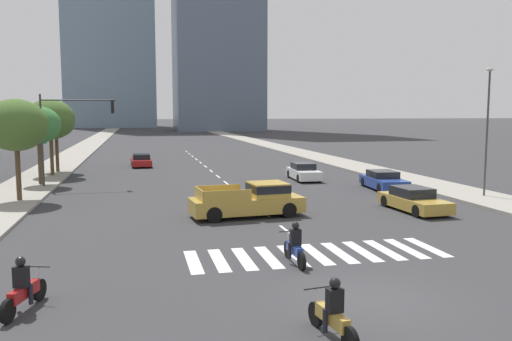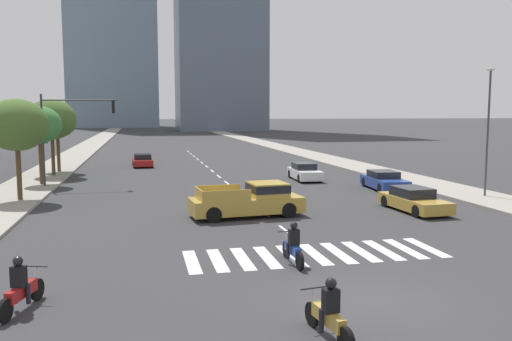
{
  "view_description": "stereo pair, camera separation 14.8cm",
  "coord_description": "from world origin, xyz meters",
  "px_view_note": "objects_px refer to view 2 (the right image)",
  "views": [
    {
      "loc": [
        -6.29,
        -12.91,
        5.17
      ],
      "look_at": [
        0.0,
        14.81,
        2.0
      ],
      "focal_mm": 36.66,
      "sensor_mm": 36.0,
      "label": 1
    },
    {
      "loc": [
        -6.14,
        -12.94,
        5.17
      ],
      "look_at": [
        0.0,
        14.81,
        2.0
      ],
      "focal_mm": 36.66,
      "sensor_mm": 36.0,
      "label": 2
    }
  ],
  "objects_px": {
    "sedan_blue_0": "(384,181)",
    "sedan_red_2": "(142,161)",
    "traffic_signal_far": "(70,123)",
    "sedan_white_1": "(305,172)",
    "motorcycle_lead": "(329,315)",
    "motorcycle_third": "(293,247)",
    "street_tree_third": "(51,119)",
    "sedan_gold_3": "(414,200)",
    "street_tree_nearest": "(17,125)",
    "street_tree_second": "(39,125)",
    "motorcycle_trailing": "(21,289)",
    "street_tree_fourth": "(57,122)",
    "pickup_truck": "(252,200)",
    "street_lamp_east": "(488,123)"
  },
  "relations": [
    {
      "from": "motorcycle_third",
      "to": "street_tree_third",
      "type": "bearing_deg",
      "value": 22.43
    },
    {
      "from": "motorcycle_third",
      "to": "sedan_blue_0",
      "type": "distance_m",
      "value": 18.92
    },
    {
      "from": "street_tree_fourth",
      "to": "sedan_blue_0",
      "type": "bearing_deg",
      "value": -33.21
    },
    {
      "from": "traffic_signal_far",
      "to": "street_tree_second",
      "type": "relative_size",
      "value": 1.15
    },
    {
      "from": "motorcycle_trailing",
      "to": "traffic_signal_far",
      "type": "xyz_separation_m",
      "value": [
        -1.55,
        23.61,
        3.88
      ]
    },
    {
      "from": "pickup_truck",
      "to": "sedan_red_2",
      "type": "relative_size",
      "value": 1.26
    },
    {
      "from": "street_tree_nearest",
      "to": "sedan_blue_0",
      "type": "bearing_deg",
      "value": 0.15
    },
    {
      "from": "motorcycle_lead",
      "to": "traffic_signal_far",
      "type": "distance_m",
      "value": 28.64
    },
    {
      "from": "motorcycle_lead",
      "to": "sedan_blue_0",
      "type": "distance_m",
      "value": 24.45
    },
    {
      "from": "motorcycle_lead",
      "to": "sedan_blue_0",
      "type": "xyz_separation_m",
      "value": [
        11.88,
        21.37,
        0.0
      ]
    },
    {
      "from": "motorcycle_third",
      "to": "sedan_blue_0",
      "type": "bearing_deg",
      "value": -36.36
    },
    {
      "from": "motorcycle_lead",
      "to": "sedan_gold_3",
      "type": "height_order",
      "value": "motorcycle_lead"
    },
    {
      "from": "motorcycle_trailing",
      "to": "sedan_white_1",
      "type": "distance_m",
      "value": 28.43
    },
    {
      "from": "sedan_red_2",
      "to": "street_tree_third",
      "type": "relative_size",
      "value": 0.75
    },
    {
      "from": "sedan_red_2",
      "to": "street_tree_second",
      "type": "relative_size",
      "value": 0.83
    },
    {
      "from": "street_tree_nearest",
      "to": "street_tree_second",
      "type": "distance_m",
      "value": 6.93
    },
    {
      "from": "pickup_truck",
      "to": "street_tree_nearest",
      "type": "xyz_separation_m",
      "value": [
        -12.23,
        6.99,
        3.62
      ]
    },
    {
      "from": "sedan_white_1",
      "to": "street_tree_nearest",
      "type": "distance_m",
      "value": 20.42
    },
    {
      "from": "motorcycle_trailing",
      "to": "sedan_gold_3",
      "type": "xyz_separation_m",
      "value": [
        17.08,
        10.45,
        -0.01
      ]
    },
    {
      "from": "sedan_blue_0",
      "to": "sedan_red_2",
      "type": "bearing_deg",
      "value": -135.16
    },
    {
      "from": "sedan_blue_0",
      "to": "street_tree_third",
      "type": "distance_m",
      "value": 26.17
    },
    {
      "from": "traffic_signal_far",
      "to": "motorcycle_lead",
      "type": "bearing_deg",
      "value": -72.0
    },
    {
      "from": "motorcycle_lead",
      "to": "sedan_gold_3",
      "type": "relative_size",
      "value": 0.47
    },
    {
      "from": "pickup_truck",
      "to": "sedan_red_2",
      "type": "xyz_separation_m",
      "value": [
        -5.22,
        26.08,
        -0.26
      ]
    },
    {
      "from": "pickup_truck",
      "to": "street_tree_nearest",
      "type": "distance_m",
      "value": 14.55
    },
    {
      "from": "street_tree_third",
      "to": "motorcycle_third",
      "type": "bearing_deg",
      "value": -66.62
    },
    {
      "from": "motorcycle_third",
      "to": "sedan_red_2",
      "type": "height_order",
      "value": "motorcycle_third"
    },
    {
      "from": "sedan_white_1",
      "to": "traffic_signal_far",
      "type": "xyz_separation_m",
      "value": [
        -16.94,
        -0.3,
        3.86
      ]
    },
    {
      "from": "street_tree_nearest",
      "to": "street_tree_third",
      "type": "bearing_deg",
      "value": 90.0
    },
    {
      "from": "motorcycle_trailing",
      "to": "sedan_red_2",
      "type": "xyz_separation_m",
      "value": [
        3.26,
        37.02,
        -0.03
      ]
    },
    {
      "from": "sedan_white_1",
      "to": "sedan_gold_3",
      "type": "relative_size",
      "value": 0.95
    },
    {
      "from": "sedan_red_2",
      "to": "street_tree_third",
      "type": "height_order",
      "value": "street_tree_third"
    },
    {
      "from": "street_tree_second",
      "to": "street_tree_nearest",
      "type": "bearing_deg",
      "value": -90.0
    },
    {
      "from": "motorcycle_trailing",
      "to": "traffic_signal_far",
      "type": "height_order",
      "value": "traffic_signal_far"
    },
    {
      "from": "sedan_gold_3",
      "to": "street_tree_fourth",
      "type": "bearing_deg",
      "value": -140.14
    },
    {
      "from": "sedan_red_2",
      "to": "sedan_gold_3",
      "type": "height_order",
      "value": "sedan_gold_3"
    },
    {
      "from": "sedan_white_1",
      "to": "street_tree_nearest",
      "type": "relative_size",
      "value": 0.76
    },
    {
      "from": "sedan_white_1",
      "to": "sedan_red_2",
      "type": "bearing_deg",
      "value": -134.88
    },
    {
      "from": "motorcycle_third",
      "to": "traffic_signal_far",
      "type": "distance_m",
      "value": 23.49
    },
    {
      "from": "traffic_signal_far",
      "to": "sedan_white_1",
      "type": "bearing_deg",
      "value": 1.02
    },
    {
      "from": "pickup_truck",
      "to": "street_tree_nearest",
      "type": "height_order",
      "value": "street_tree_nearest"
    },
    {
      "from": "sedan_white_1",
      "to": "motorcycle_third",
      "type": "bearing_deg",
      "value": -16.43
    },
    {
      "from": "sedan_blue_0",
      "to": "sedan_red_2",
      "type": "distance_m",
      "value": 24.76
    },
    {
      "from": "sedan_blue_0",
      "to": "motorcycle_trailing",
      "type": "bearing_deg",
      "value": -41.66
    },
    {
      "from": "motorcycle_lead",
      "to": "motorcycle_third",
      "type": "bearing_deg",
      "value": -16.93
    },
    {
      "from": "street_tree_third",
      "to": "street_lamp_east",
      "type": "bearing_deg",
      "value": -31.69
    },
    {
      "from": "motorcycle_third",
      "to": "sedan_gold_3",
      "type": "xyz_separation_m",
      "value": [
        8.94,
        7.89,
        -0.01
      ]
    },
    {
      "from": "sedan_red_2",
      "to": "street_tree_nearest",
      "type": "relative_size",
      "value": 0.78
    },
    {
      "from": "street_tree_nearest",
      "to": "street_tree_second",
      "type": "bearing_deg",
      "value": 90.0
    },
    {
      "from": "motorcycle_trailing",
      "to": "traffic_signal_far",
      "type": "distance_m",
      "value": 23.97
    }
  ]
}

